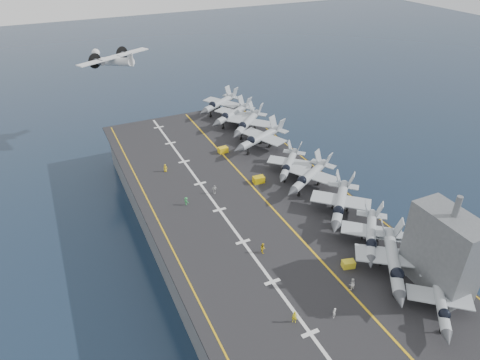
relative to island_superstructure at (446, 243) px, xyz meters
name	(u,v)px	position (x,y,z in m)	size (l,w,h in m)	color
ground	(248,245)	(-15.00, 30.00, -17.90)	(500.00, 500.00, 0.00)	#142135
hull	(249,225)	(-15.00, 30.00, -12.90)	(36.00, 90.00, 10.00)	#56595E
flight_deck	(249,203)	(-15.00, 30.00, -7.70)	(38.00, 92.00, 0.40)	black
foul_line	(263,198)	(-12.00, 30.00, -7.48)	(0.35, 90.00, 0.02)	gold
landing_centerline	(219,210)	(-21.00, 30.00, -7.48)	(0.50, 90.00, 0.02)	silver
deck_edge_port	(160,225)	(-32.00, 30.00, -7.48)	(0.25, 90.00, 0.02)	gold
deck_edge_stbd	(331,180)	(3.50, 30.00, -7.48)	(0.25, 90.00, 0.02)	gold
island_superstructure	(446,243)	(0.00, 0.00, 0.00)	(5.00, 10.00, 15.00)	#56595E
fighter_jet_0	(441,300)	(-3.61, -4.15, -5.29)	(14.60, 15.20, 4.41)	#98A0A7
fighter_jet_1	(394,259)	(-4.28, 4.11, -4.68)	(18.25, 19.51, 5.64)	#9BA6AD
fighter_jet_2	(372,233)	(-2.86, 10.59, -5.02)	(16.55, 17.08, 4.97)	gray
fighter_jet_3	(340,202)	(-2.21, 19.68, -4.77)	(18.37, 18.67, 5.46)	#949AA4
fighter_jet_4	(310,175)	(-1.85, 29.95, -4.87)	(18.15, 16.27, 5.26)	#949DA3
fighter_jet_5	(289,163)	(-2.81, 36.20, -5.11)	(16.05, 16.31, 4.77)	gray
fighter_jet_6	(261,137)	(-2.78, 48.84, -4.69)	(19.16, 16.34, 5.63)	#9BA3AB
fighter_jet_7	(248,122)	(-1.79, 57.84, -4.72)	(19.00, 18.79, 5.57)	#8E959E
fighter_jet_8	(233,113)	(-2.84, 64.45, -4.79)	(18.75, 17.07, 5.42)	gray
tow_cart_a	(348,264)	(-9.08, 7.95, -6.94)	(2.12, 1.65, 1.12)	gold
tow_cart_b	(259,180)	(-10.20, 35.45, -6.84)	(2.30, 1.58, 1.32)	#C2A20A
tow_cart_c	(223,150)	(-11.57, 50.44, -6.87)	(2.21, 1.54, 1.27)	yellow
crew_1	(295,317)	(-21.90, 2.45, -6.59)	(1.31, 1.24, 1.82)	yellow
crew_2	(263,248)	(-19.25, 16.40, -6.61)	(0.81, 1.13, 1.79)	yellow
crew_3	(186,201)	(-25.89, 34.10, -6.70)	(1.07, 1.15, 1.59)	green
crew_4	(214,189)	(-19.73, 35.45, -6.60)	(1.14, 0.82, 1.80)	silver
crew_5	(165,168)	(-25.85, 47.61, -6.67)	(1.00, 0.68, 1.65)	yellow
crew_6	(334,313)	(-16.76, 0.92, -6.70)	(0.94, 1.13, 1.60)	silver
crew_7	(352,284)	(-11.51, 4.03, -6.52)	(1.24, 0.88, 1.96)	silver
transport_plane	(115,62)	(-26.71, 87.40, 5.46)	(26.10, 23.19, 5.13)	#BBBEBF
fighter_jet_9	(220,102)	(-2.84, 72.95, -4.79)	(18.75, 17.07, 5.42)	gray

